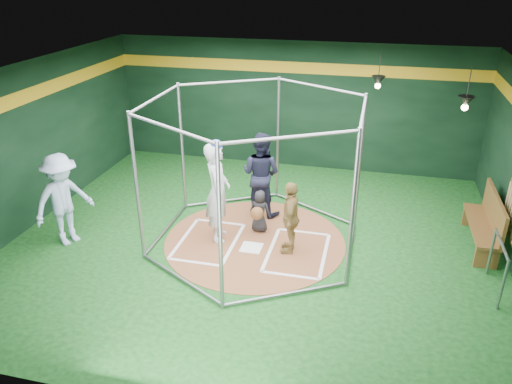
% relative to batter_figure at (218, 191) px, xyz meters
% --- Properties ---
extents(room_shell, '(10.10, 9.10, 3.53)m').
position_rel_batter_figure_xyz_m(room_shell, '(0.78, 0.05, 0.66)').
color(room_shell, '#0D3C11').
rests_on(room_shell, ground).
extents(clay_disc, '(3.80, 3.80, 0.01)m').
position_rel_batter_figure_xyz_m(clay_disc, '(0.78, 0.04, -1.09)').
color(clay_disc, brown).
rests_on(clay_disc, ground).
extents(home_plate, '(0.43, 0.43, 0.01)m').
position_rel_batter_figure_xyz_m(home_plate, '(0.78, -0.26, -1.08)').
color(home_plate, white).
rests_on(home_plate, clay_disc).
extents(batter_box_left, '(1.17, 1.77, 0.01)m').
position_rel_batter_figure_xyz_m(batter_box_left, '(-0.17, -0.21, -1.08)').
color(batter_box_left, white).
rests_on(batter_box_left, clay_disc).
extents(batter_box_right, '(1.17, 1.77, 0.01)m').
position_rel_batter_figure_xyz_m(batter_box_right, '(1.73, -0.21, -1.08)').
color(batter_box_right, white).
rests_on(batter_box_right, clay_disc).
extents(batting_cage, '(4.05, 4.67, 3.00)m').
position_rel_batter_figure_xyz_m(batting_cage, '(0.78, 0.04, 0.40)').
color(batting_cage, gray).
rests_on(batting_cage, ground).
extents(pendant_lamp_near, '(0.34, 0.34, 0.90)m').
position_rel_batter_figure_xyz_m(pendant_lamp_near, '(2.98, 3.64, 1.64)').
color(pendant_lamp_near, black).
rests_on(pendant_lamp_near, room_shell).
extents(pendant_lamp_far, '(0.34, 0.34, 0.90)m').
position_rel_batter_figure_xyz_m(pendant_lamp_far, '(4.78, 2.04, 1.64)').
color(pendant_lamp_far, black).
rests_on(pendant_lamp_far, room_shell).
extents(batter_figure, '(0.69, 0.88, 2.20)m').
position_rel_batter_figure_xyz_m(batter_figure, '(0.00, 0.00, 0.00)').
color(batter_figure, silver).
rests_on(batter_figure, clay_disc).
extents(visitor_leopard, '(0.43, 0.91, 1.51)m').
position_rel_batter_figure_xyz_m(visitor_leopard, '(1.56, -0.16, -0.33)').
color(visitor_leopard, tan).
rests_on(visitor_leopard, clay_disc).
extents(catcher_figure, '(0.48, 0.55, 0.94)m').
position_rel_batter_figure_xyz_m(catcher_figure, '(0.77, 0.47, -0.60)').
color(catcher_figure, black).
rests_on(catcher_figure, clay_disc).
extents(umpire, '(1.11, 0.96, 1.95)m').
position_rel_batter_figure_xyz_m(umpire, '(0.60, 1.35, -0.11)').
color(umpire, black).
rests_on(umpire, clay_disc).
extents(bystander_blue, '(1.22, 1.46, 1.96)m').
position_rel_batter_figure_xyz_m(bystander_blue, '(-3.00, -0.90, -0.11)').
color(bystander_blue, '#A8BDDF').
rests_on(bystander_blue, ground).
extents(dugout_bench, '(0.46, 1.96, 1.14)m').
position_rel_batter_figure_xyz_m(dugout_bench, '(5.42, 0.99, -0.51)').
color(dugout_bench, brown).
rests_on(dugout_bench, ground).
extents(steel_railing, '(0.05, 1.13, 0.98)m').
position_rel_batter_figure_xyz_m(steel_railing, '(5.33, -0.64, -0.44)').
color(steel_railing, gray).
rests_on(steel_railing, ground).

